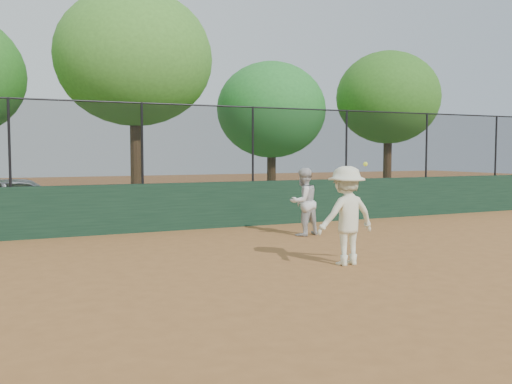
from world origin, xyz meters
name	(u,v)px	position (x,y,z in m)	size (l,w,h in m)	color
ground	(270,279)	(0.00, 0.00, 0.00)	(80.00, 80.00, 0.00)	#996031
back_wall	(163,207)	(0.00, 6.00, 0.60)	(26.00, 0.20, 1.20)	#183422
grass_strip	(115,209)	(0.00, 12.00, 0.00)	(36.00, 12.00, 0.01)	#365A1C
parked_car	(20,200)	(-3.17, 8.94, 0.67)	(1.59, 3.96, 1.35)	silver
player_second	(303,202)	(2.80, 3.80, 0.80)	(0.78, 0.61, 1.61)	silver
player_main	(346,216)	(1.71, 0.42, 0.87)	(1.15, 0.69, 1.81)	beige
fence_assembly	(161,142)	(-0.03, 6.00, 2.24)	(26.00, 0.06, 2.00)	black
tree_2	(134,58)	(0.55, 11.11, 5.09)	(5.22, 4.74, 7.35)	#472F19
tree_3	(272,110)	(6.54, 12.87, 3.69)	(4.50, 4.09, 5.64)	#3A2513
tree_4	(388,98)	(11.30, 11.47, 4.25)	(4.46, 4.05, 6.19)	#402917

